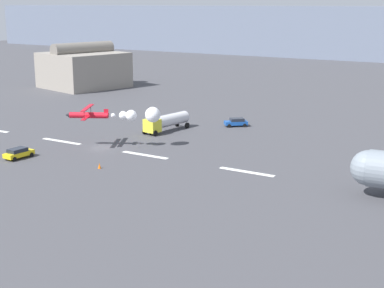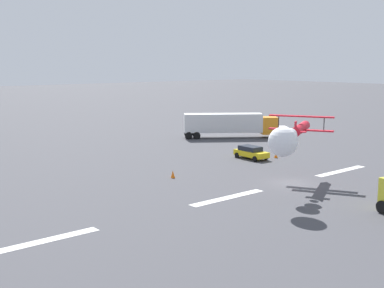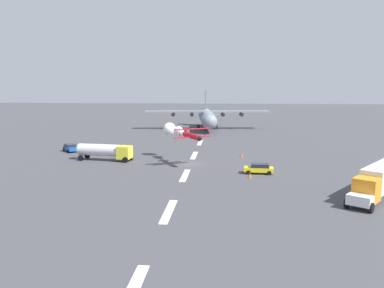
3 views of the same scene
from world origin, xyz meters
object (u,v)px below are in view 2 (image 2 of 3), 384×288
Objects in this scene: semi_truck_orange at (232,124)px; traffic_cone_far at (173,174)px; traffic_cone_near at (276,155)px; stunt_biplane_red at (289,136)px; followme_car_yellow at (251,152)px.

semi_truck_orange reaches higher than traffic_cone_far.
semi_truck_orange is 19.15× the size of traffic_cone_near.
traffic_cone_far is at bearing -73.27° from stunt_biplane_red.
followme_car_yellow is (10.50, 13.80, -1.33)m from semi_truck_orange.
traffic_cone_near is 16.23m from traffic_cone_far.
traffic_cone_far is (3.50, -11.63, -4.77)m from stunt_biplane_red.
followme_car_yellow is 5.95× the size of traffic_cone_far.
stunt_biplane_red is 18.22m from traffic_cone_near.
traffic_cone_far is (23.95, 15.83, -1.77)m from semi_truck_orange.
traffic_cone_far is at bearing 1.79° from traffic_cone_near.
traffic_cone_far is at bearing 8.57° from followme_car_yellow.
traffic_cone_near is at bearing -136.35° from stunt_biplane_red.
stunt_biplane_red is 0.92× the size of semi_truck_orange.
traffic_cone_near is at bearing 63.22° from semi_truck_orange.
traffic_cone_near is (7.74, 15.32, -1.77)m from semi_truck_orange.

